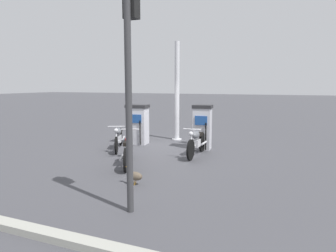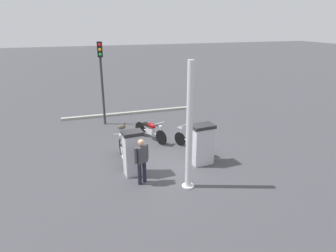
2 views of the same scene
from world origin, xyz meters
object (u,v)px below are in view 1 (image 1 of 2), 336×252
roadside_traffic_light (130,56)px  canopy_support_pole (177,93)px  fuel_pump_near (138,124)px  attendant_person (204,122)px  motorcycle_far_pump (197,142)px  wandering_duck (135,175)px  fuel_pump_far (202,127)px  motorcycle_near_pump (119,137)px  motorcycle_extra (128,148)px

roadside_traffic_light → canopy_support_pole: (-7.07, -1.72, -0.87)m
fuel_pump_near → attendant_person: bearing=105.9°
fuel_pump_near → roadside_traffic_light: (5.69, 2.84, 2.03)m
motorcycle_far_pump → roadside_traffic_light: size_ratio=0.47×
fuel_pump_near → attendant_person: size_ratio=0.99×
wandering_duck → fuel_pump_far: bearing=174.8°
fuel_pump_far → motorcycle_far_pump: bearing=6.2°
canopy_support_pole → fuel_pump_far: bearing=46.8°
fuel_pump_near → canopy_support_pole: bearing=141.1°
fuel_pump_far → canopy_support_pole: 2.32m
fuel_pump_near → fuel_pump_far: bearing=90.0°
attendant_person → roadside_traffic_light: size_ratio=0.37×
fuel_pump_near → motorcycle_far_pump: bearing=68.0°
wandering_duck → roadside_traffic_light: bearing=26.4°
motorcycle_near_pump → canopy_support_pole: bearing=154.0°
fuel_pump_near → wandering_duck: 4.94m
motorcycle_extra → roadside_traffic_light: 4.04m
fuel_pump_near → motorcycle_extra: 3.10m
motorcycle_far_pump → roadside_traffic_light: (4.59, 0.13, 2.34)m
motorcycle_far_pump → canopy_support_pole: size_ratio=0.49×
motorcycle_near_pump → motorcycle_far_pump: size_ratio=0.97×
motorcycle_far_pump → attendant_person: attendant_person is taller
fuel_pump_near → motorcycle_far_pump: 2.94m
motorcycle_far_pump → wandering_duck: bearing=-8.9°
roadside_traffic_light → motorcycle_far_pump: bearing=-178.4°
motorcycle_extra → attendant_person: size_ratio=1.28×
motorcycle_extra → wandering_duck: (1.54, 1.02, -0.25)m
fuel_pump_far → motorcycle_far_pump: size_ratio=0.81×
motorcycle_near_pump → roadside_traffic_light: bearing=33.7°
motorcycle_near_pump → attendant_person: size_ratio=1.23×
fuel_pump_near → motorcycle_near_pump: 1.25m
motorcycle_extra → canopy_support_pole: canopy_support_pole is taller
fuel_pump_near → motorcycle_far_pump: (1.09, 2.71, -0.31)m
fuel_pump_far → wandering_duck: size_ratio=3.47×
attendant_person → canopy_support_pole: bearing=-117.0°
fuel_pump_near → motorcycle_far_pump: size_ratio=0.78×
fuel_pump_far → canopy_support_pole: canopy_support_pole is taller
fuel_pump_near → canopy_support_pole: 2.13m
wandering_duck → motorcycle_far_pump: bearing=171.1°
motorcycle_extra → fuel_pump_far: bearing=153.5°
fuel_pump_far → attendant_person: size_ratio=1.02×
wandering_duck → roadside_traffic_light: 2.97m
motorcycle_extra → roadside_traffic_light: roadside_traffic_light is taller
motorcycle_far_pump → attendant_person: 1.86m
motorcycle_far_pump → motorcycle_extra: (1.76, -1.54, 0.00)m
motorcycle_far_pump → motorcycle_extra: motorcycle_extra is taller
attendant_person → motorcycle_near_pump: bearing=-53.9°
fuel_pump_near → fuel_pump_far: 2.59m
fuel_pump_far → wandering_duck: fuel_pump_far is taller
wandering_duck → roadside_traffic_light: (1.30, 0.64, 2.59)m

